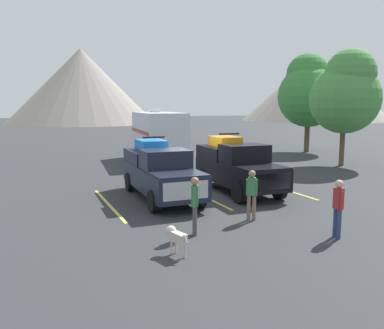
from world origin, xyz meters
name	(u,v)px	position (x,y,z in m)	size (l,w,h in m)	color
ground_plane	(195,192)	(0.00, 0.00, 0.00)	(240.00, 240.00, 0.00)	#2D3033
pickup_truck_a	(160,171)	(-1.76, -0.36, 1.15)	(2.26, 5.80, 2.51)	black
pickup_truck_b	(237,165)	(1.78, -0.58, 1.19)	(2.30, 5.28, 2.57)	black
lot_stripe_a	(109,204)	(-3.99, -0.67, 0.00)	(0.12, 5.50, 0.01)	gold
lot_stripe_b	(201,195)	(0.00, -0.67, 0.00)	(0.12, 5.50, 0.01)	gold
lot_stripe_c	(278,187)	(3.99, -0.67, 0.00)	(0.12, 5.50, 0.01)	gold
camper_trailer_a	(158,133)	(1.75, 10.09, 1.93)	(3.27, 7.88, 3.65)	silver
person_a	(338,205)	(1.27, -7.27, 0.99)	(0.24, 0.38, 1.72)	navy
person_b	(195,202)	(-2.42, -5.39, 1.01)	(0.30, 0.36, 1.75)	#3F3F42
person_c	(252,192)	(-0.05, -4.75, 0.98)	(0.32, 0.31, 1.70)	#726047
dog	(175,236)	(-3.51, -6.63, 0.50)	(0.38, 0.82, 0.73)	beige
tree_a	(346,93)	(11.83, 3.34, 4.63)	(4.37, 4.37, 7.30)	brown
tree_b	(308,91)	(14.84, 10.48, 5.00)	(5.00, 5.00, 8.07)	brown
mountain_ridge	(83,92)	(5.60, 69.43, 6.68)	(163.66, 49.33, 16.99)	gray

